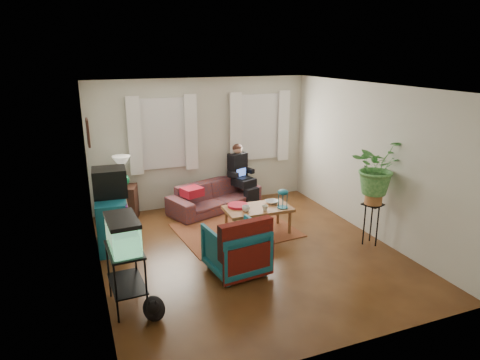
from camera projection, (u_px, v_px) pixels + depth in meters
name	position (u px, v px, depth m)	size (l,w,h in m)	color
floor	(249.00, 252.00, 6.86)	(4.50, 5.00, 0.01)	#4F2B14
ceiling	(250.00, 87.00, 6.11)	(4.50, 5.00, 0.01)	white
wall_back	(202.00, 143.00, 8.71)	(4.50, 0.01, 2.60)	silver
wall_front	(347.00, 239.00, 4.26)	(4.50, 0.01, 2.60)	silver
wall_left	(94.00, 192.00, 5.69)	(0.01, 5.00, 2.60)	silver
wall_right	(371.00, 161.00, 7.28)	(0.01, 5.00, 2.60)	silver
window_left	(163.00, 134.00, 8.34)	(1.08, 0.04, 1.38)	white
window_right	(259.00, 127.00, 9.06)	(1.08, 0.04, 1.38)	white
curtains_left	(164.00, 134.00, 8.26)	(1.36, 0.06, 1.50)	white
curtains_right	(260.00, 128.00, 8.99)	(1.36, 0.06, 1.50)	white
picture_frame	(89.00, 132.00, 6.27)	(0.04, 0.32, 0.40)	#3D2616
area_rug	(235.00, 230.00, 7.69)	(2.00, 1.60, 0.01)	brown
sofa	(215.00, 192.00, 8.61)	(1.91, 0.75, 0.75)	brown
seated_person	(240.00, 176.00, 8.99)	(0.48, 0.59, 1.14)	black
side_table	(125.00, 203.00, 8.14)	(0.45, 0.45, 0.65)	#3B2916
table_lamp	(122.00, 172.00, 7.97)	(0.34, 0.34, 0.60)	white
dresser	(112.00, 222.00, 6.96)	(0.47, 0.95, 0.85)	#105865
crt_tv	(110.00, 182.00, 6.86)	(0.52, 0.47, 0.45)	black
aquarium_stand	(127.00, 278.00, 5.31)	(0.39, 0.71, 0.79)	black
aquarium	(123.00, 233.00, 5.14)	(0.35, 0.64, 0.42)	#7FD899
black_cat	(154.00, 306.00, 5.11)	(0.26, 0.40, 0.34)	black
armchair	(236.00, 247.00, 6.15)	(0.77, 0.72, 0.79)	#106164
serape_throw	(246.00, 244.00, 5.85)	(0.80, 0.18, 0.65)	#9E0A0A
coffee_table	(258.00, 220.00, 7.53)	(1.16, 0.63, 0.48)	brown
cup_a	(246.00, 209.00, 7.26)	(0.13, 0.13, 0.10)	white
cup_b	(265.00, 208.00, 7.29)	(0.11, 0.11, 0.10)	beige
bowl	(272.00, 202.00, 7.65)	(0.23, 0.23, 0.06)	white
snack_tray	(238.00, 206.00, 7.49)	(0.36, 0.36, 0.04)	#B21414
birdcage	(283.00, 199.00, 7.40)	(0.19, 0.19, 0.34)	#115B6B
plant_stand	(371.00, 224.00, 7.06)	(0.30, 0.30, 0.71)	black
potted_plant	(376.00, 175.00, 6.82)	(0.81, 0.70, 0.90)	#599947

